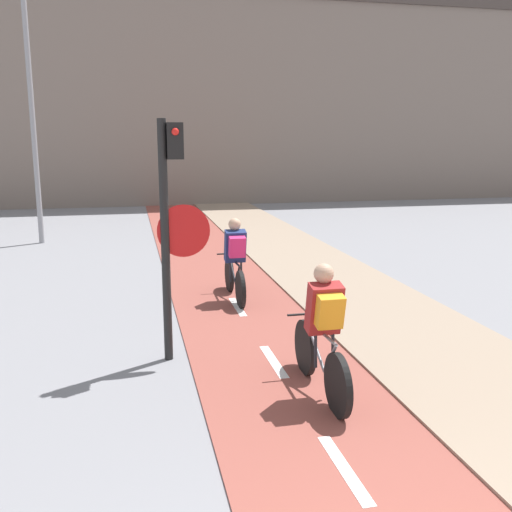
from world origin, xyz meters
name	(u,v)px	position (x,y,z in m)	size (l,w,h in m)	color
building_row_background	(163,100)	(0.00, 26.22, 4.61)	(60.00, 5.20, 9.21)	slate
traffic_light_pole	(171,214)	(-1.22, 5.93, 1.91)	(0.67, 0.25, 3.08)	black
street_lamp_far	(30,79)	(-4.15, 15.33, 4.39)	(0.36, 0.36, 7.24)	gray
cyclist_near	(323,335)	(0.29, 4.47, 0.72)	(0.46, 1.80, 1.52)	black
cyclist_far	(235,261)	(0.05, 8.49, 0.71)	(0.46, 1.76, 1.48)	black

